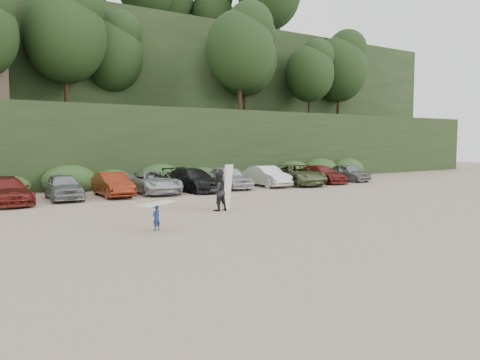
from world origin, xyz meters
TOP-DOWN VIEW (x-y plane):
  - ground at (0.00, 0.00)m, footprint 120.00×120.00m
  - hillside_backdrop at (-0.26, 35.93)m, footprint 90.00×41.50m
  - parked_cars at (-0.67, 10.09)m, footprint 36.79×6.14m
  - child_surfer at (-6.03, -1.50)m, footprint 1.78×1.35m
  - adult_surfer at (-1.48, 1.54)m, footprint 1.40×0.81m

SIDE VIEW (x-z plane):
  - ground at x=0.00m, z-range 0.00..0.00m
  - child_surfer at x=-6.03m, z-range 0.19..1.26m
  - parked_cars at x=-0.67m, z-range -0.05..1.55m
  - adult_surfer at x=-1.48m, z-range -0.15..2.08m
  - hillside_backdrop at x=-0.26m, z-range -2.78..25.22m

